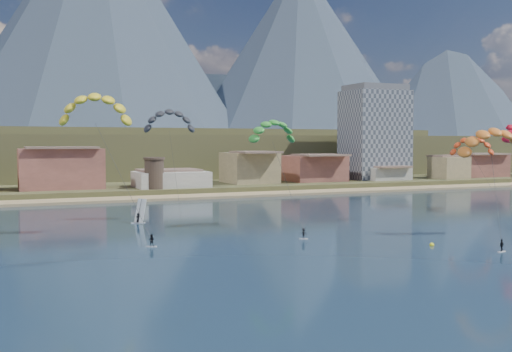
# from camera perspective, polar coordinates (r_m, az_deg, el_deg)

# --- Properties ---
(ground) EXTENTS (2400.00, 2400.00, 0.00)m
(ground) POSITION_cam_1_polar(r_m,az_deg,el_deg) (61.21, 12.05, -11.00)
(ground) COLOR #0D2130
(ground) RESTS_ON ground
(beach) EXTENTS (2200.00, 12.00, 0.90)m
(beach) POSITION_cam_1_polar(r_m,az_deg,el_deg) (158.88, -10.53, -2.09)
(beach) COLOR tan
(beach) RESTS_ON ground
(land) EXTENTS (2200.00, 900.00, 4.00)m
(land) POSITION_cam_1_polar(r_m,az_deg,el_deg) (609.58, -19.86, 1.70)
(land) COLOR brown
(land) RESTS_ON ground
(foothills) EXTENTS (940.00, 210.00, 18.00)m
(foothills) POSITION_cam_1_polar(r_m,az_deg,el_deg) (286.62, -11.68, 2.05)
(foothills) COLOR brown
(foothills) RESTS_ON ground
(mountain_ridge) EXTENTS (2060.00, 480.00, 400.00)m
(mountain_ridge) POSITION_cam_1_polar(r_m,az_deg,el_deg) (882.72, -22.02, 11.89)
(mountain_ridge) COLOR #2B3547
(mountain_ridge) RESTS_ON ground
(apartment_tower) EXTENTS (20.00, 16.00, 32.00)m
(apartment_tower) POSITION_cam_1_polar(r_m,az_deg,el_deg) (212.98, 11.00, 3.99)
(apartment_tower) COLOR gray
(apartment_tower) RESTS_ON ground
(watchtower) EXTENTS (5.82, 5.82, 8.60)m
(watchtower) POSITION_cam_1_polar(r_m,az_deg,el_deg) (167.33, -9.48, 0.29)
(watchtower) COLOR #47382D
(watchtower) RESTS_ON ground
(kitesurfer_yellow) EXTENTS (12.57, 17.27, 25.09)m
(kitesurfer_yellow) POSITION_cam_1_polar(r_m,az_deg,el_deg) (99.14, -14.75, 6.43)
(kitesurfer_yellow) COLOR silver
(kitesurfer_yellow) RESTS_ON ground
(kitesurfer_orange) EXTENTS (15.60, 15.88, 20.67)m
(kitesurfer_orange) POSITION_cam_1_polar(r_m,az_deg,el_deg) (102.97, 21.14, 3.31)
(kitesurfer_orange) COLOR silver
(kitesurfer_orange) RESTS_ON ground
(kitesurfer_green) EXTENTS (9.38, 16.44, 21.30)m
(kitesurfer_green) POSITION_cam_1_polar(r_m,az_deg,el_deg) (105.78, 1.58, 4.43)
(kitesurfer_green) COLOR silver
(kitesurfer_green) RESTS_ON ground
(distant_kite_dark) EXTENTS (10.45, 6.97, 22.40)m
(distant_kite_dark) POSITION_cam_1_polar(r_m,az_deg,el_deg) (115.08, -8.09, 5.46)
(distant_kite_dark) COLOR #262626
(distant_kite_dark) RESTS_ON ground
(distant_kite_orange) EXTENTS (10.01, 8.99, 17.87)m
(distant_kite_orange) POSITION_cam_1_polar(r_m,az_deg,el_deg) (144.61, 19.52, 2.94)
(distant_kite_orange) COLOR #262626
(distant_kite_orange) RESTS_ON ground
(distant_kite_red) EXTENTS (7.98, 8.92, 19.94)m
(distant_kite_red) POSITION_cam_1_polar(r_m,az_deg,el_deg) (139.61, 22.63, 3.91)
(distant_kite_red) COLOR #262626
(distant_kite_red) RESTS_ON ground
(windsurfer) EXTENTS (2.61, 2.87, 4.47)m
(windsurfer) POSITION_cam_1_polar(r_m,az_deg,el_deg) (113.56, -10.85, -3.65)
(windsurfer) COLOR silver
(windsurfer) RESTS_ON ground
(buoy) EXTENTS (0.66, 0.66, 0.66)m
(buoy) POSITION_cam_1_polar(r_m,az_deg,el_deg) (91.71, 16.08, -6.20)
(buoy) COLOR yellow
(buoy) RESTS_ON ground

